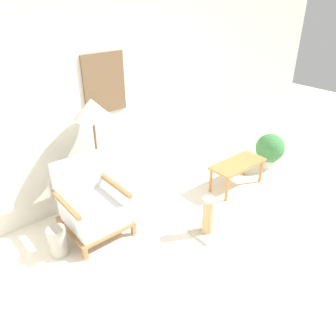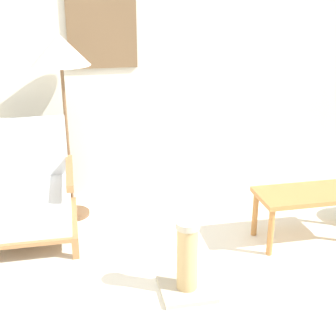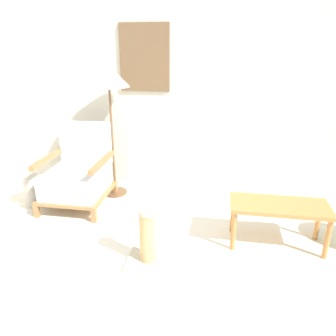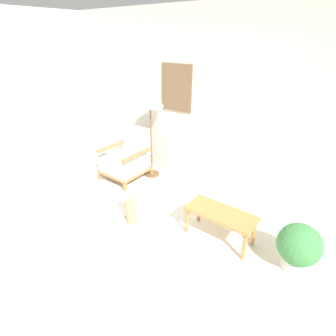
{
  "view_description": "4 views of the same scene",
  "coord_description": "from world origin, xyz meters",
  "views": [
    {
      "loc": [
        -2.37,
        -1.53,
        2.58
      ],
      "look_at": [
        -0.02,
        1.27,
        0.55
      ],
      "focal_mm": 35.0,
      "sensor_mm": 36.0,
      "label": 1
    },
    {
      "loc": [
        -0.68,
        -1.92,
        1.8
      ],
      "look_at": [
        -0.02,
        1.27,
        0.55
      ],
      "focal_mm": 50.0,
      "sensor_mm": 36.0,
      "label": 2
    },
    {
      "loc": [
        0.49,
        -1.7,
        1.69
      ],
      "look_at": [
        -0.02,
        1.27,
        0.55
      ],
      "focal_mm": 35.0,
      "sensor_mm": 36.0,
      "label": 3
    },
    {
      "loc": [
        2.05,
        -1.46,
        2.3
      ],
      "look_at": [
        -0.02,
        1.27,
        0.55
      ],
      "focal_mm": 28.0,
      "sensor_mm": 36.0,
      "label": 4
    }
  ],
  "objects": [
    {
      "name": "ground_plane",
      "position": [
        0.0,
        0.0,
        0.0
      ],
      "size": [
        14.0,
        14.0,
        0.0
      ],
      "primitive_type": "plane",
      "color": "silver"
    },
    {
      "name": "wall_back",
      "position": [
        -0.0,
        2.05,
        1.35
      ],
      "size": [
        8.0,
        0.09,
        2.7
      ],
      "color": "beige",
      "rests_on": "ground_plane"
    },
    {
      "name": "armchair",
      "position": [
        -1.05,
        1.42,
        0.34
      ],
      "size": [
        0.68,
        0.71,
        0.88
      ],
      "color": "olive",
      "rests_on": "ground_plane"
    },
    {
      "name": "floor_lamp",
      "position": [
        -0.74,
        1.75,
        1.31
      ],
      "size": [
        0.45,
        0.45,
        1.49
      ],
      "color": "brown",
      "rests_on": "ground_plane"
    },
    {
      "name": "coffee_table",
      "position": [
        1.02,
        0.96,
        0.34
      ],
      "size": [
        0.84,
        0.38,
        0.4
      ],
      "color": "#B2753D",
      "rests_on": "ground_plane"
    },
    {
      "name": "vase",
      "position": [
        -1.54,
        1.31,
        0.17
      ],
      "size": [
        0.2,
        0.2,
        0.35
      ],
      "primitive_type": "cylinder",
      "color": "#9E998E",
      "rests_on": "ground_plane"
    },
    {
      "name": "potted_plant",
      "position": [
        1.89,
        1.02,
        0.31
      ],
      "size": [
        0.46,
        0.46,
        0.57
      ],
      "color": "beige",
      "rests_on": "ground_plane"
    },
    {
      "name": "scratching_post",
      "position": [
        -0.05,
        0.5,
        0.19
      ],
      "size": [
        0.34,
        0.34,
        0.49
      ],
      "color": "#B2A893",
      "rests_on": "ground_plane"
    }
  ]
}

